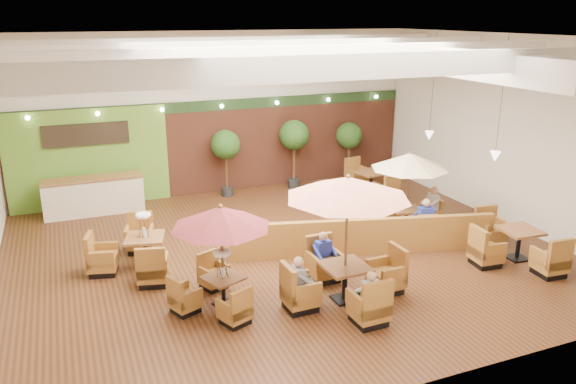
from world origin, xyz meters
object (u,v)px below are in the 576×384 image
table_3 (134,251)px  diner_4 (432,203)px  table_4 (509,247)px  booth_divider (364,237)px  table_0 (219,234)px  diner_2 (301,277)px  table_1 (347,217)px  topiary_2 (349,138)px  topiary_1 (294,138)px  table_2 (409,177)px  service_counter (94,196)px  topiary_0 (226,147)px  diner_0 (370,291)px  table_5 (371,183)px  diner_1 (324,251)px  diner_3 (424,215)px

table_3 → diner_4: size_ratio=3.68×
table_4 → booth_divider: bearing=156.2°
table_0 → diner_2: (1.51, -0.80, -0.91)m
booth_divider → diner_2: bearing=-128.0°
table_1 → topiary_2: table_1 is taller
topiary_1 → table_1: bearing=-105.2°
table_2 → topiary_2: 5.21m
diner_4 → service_counter: bearing=74.6°
topiary_0 → topiary_2: size_ratio=1.03×
table_3 → diner_2: size_ratio=3.81×
table_4 → topiary_1: topiary_1 is taller
service_counter → topiary_1: (6.89, 0.20, 1.26)m
topiary_0 → diner_2: size_ratio=3.06×
table_1 → diner_0: 1.60m
table_0 → table_5: 9.10m
topiary_1 → topiary_2: topiary_1 is taller
booth_divider → table_1: table_1 is taller
table_3 → diner_4: bearing=12.1°
topiary_0 → diner_1: size_ratio=3.12×
topiary_1 → diner_3: 6.25m
table_2 → diner_3: (0.00, -0.86, -0.88)m
table_4 → table_1: bearing=-172.0°
table_1 → topiary_0: (-0.29, 8.17, -0.22)m
booth_divider → table_1: (-1.62, -2.02, 1.45)m
table_5 → diner_3: size_ratio=3.51×
table_0 → diner_1: bearing=-16.6°
service_counter → table_2: bearing=-31.0°
service_counter → table_1: bearing=-59.6°
table_0 → table_3: size_ratio=0.83×
table_2 → diner_1: table_2 is taller
table_2 → diner_0: size_ratio=3.38×
table_2 → diner_2: (-4.63, -3.02, -0.89)m
table_1 → table_2: size_ratio=1.19×
booth_divider → table_0: bearing=-148.8°
booth_divider → table_2: bearing=42.2°
diner_1 → booth_divider: bearing=-155.9°
booth_divider → table_1: 2.96m
table_1 → diner_0: (0.00, -1.05, -1.21)m
table_4 → table_2: bearing=119.4°
diner_1 → diner_0: bearing=83.3°
service_counter → diner_1: bearing=-56.0°
table_5 → diner_0: (-4.42, -7.54, 0.34)m
table_5 → topiary_2: (-0.01, 1.68, 1.27)m
table_1 → diner_4: size_ratio=3.70×
topiary_1 → diner_2: (-3.27, -8.17, -1.10)m
booth_divider → table_5: 5.28m
table_5 → topiary_0: size_ratio=1.21×
service_counter → table_5: service_counter is taller
diner_1 → topiary_1: bearing=-114.0°
topiary_2 → diner_2: (-5.47, -8.17, -0.92)m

